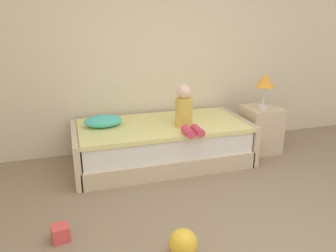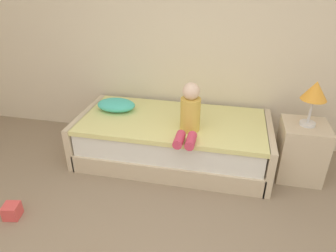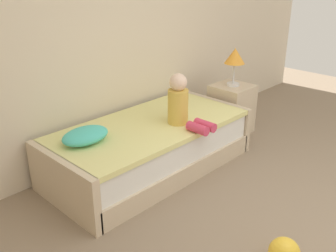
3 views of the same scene
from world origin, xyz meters
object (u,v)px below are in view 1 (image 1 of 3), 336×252
object	(u,v)px
bed	(162,143)
toy_block	(60,233)
child_figure	(185,111)
toy_ball	(183,243)
nightstand	(261,129)
table_lamp	(265,82)
pillow	(103,121)

from	to	relation	value
bed	toy_block	size ratio (longest dim) A/B	15.85
child_figure	toy_ball	xyz separation A→B (m)	(-0.53, -1.45, -0.59)
child_figure	toy_ball	size ratio (longest dim) A/B	2.31
toy_ball	toy_block	distance (m)	1.00
bed	toy_ball	world-z (taller)	bed
toy_ball	nightstand	bearing A→B (deg)	44.75
bed	table_lamp	xyz separation A→B (m)	(1.35, -0.03, 0.69)
child_figure	pillow	world-z (taller)	child_figure
toy_ball	pillow	bearing A→B (deg)	101.78
bed	table_lamp	size ratio (longest dim) A/B	4.69
table_lamp	toy_ball	distance (m)	2.48
bed	toy_block	distance (m)	1.72
pillow	toy_block	xyz separation A→B (m)	(-0.52, -1.32, -0.50)
pillow	toy_ball	size ratio (longest dim) A/B	1.99
nightstand	child_figure	size ratio (longest dim) A/B	1.18
table_lamp	pillow	xyz separation A→B (m)	(-2.03, 0.13, -0.37)
nightstand	pillow	world-z (taller)	pillow
toy_block	child_figure	bearing A→B (deg)	34.94
toy_block	table_lamp	bearing A→B (deg)	24.95
nightstand	toy_block	bearing A→B (deg)	-155.05
table_lamp	toy_block	bearing A→B (deg)	-155.05
child_figure	toy_block	world-z (taller)	child_figure
bed	table_lamp	world-z (taller)	table_lamp
bed	nightstand	distance (m)	1.35
child_figure	toy_block	xyz separation A→B (m)	(-1.42, -0.99, -0.64)
nightstand	toy_block	world-z (taller)	nightstand
toy_block	toy_ball	bearing A→B (deg)	-27.39
table_lamp	toy_block	xyz separation A→B (m)	(-2.55, -1.19, -0.87)
bed	nightstand	xyz separation A→B (m)	(1.35, -0.03, 0.05)
table_lamp	nightstand	bearing A→B (deg)	90.00
bed	nightstand	size ratio (longest dim) A/B	3.52
child_figure	toy_block	distance (m)	1.84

